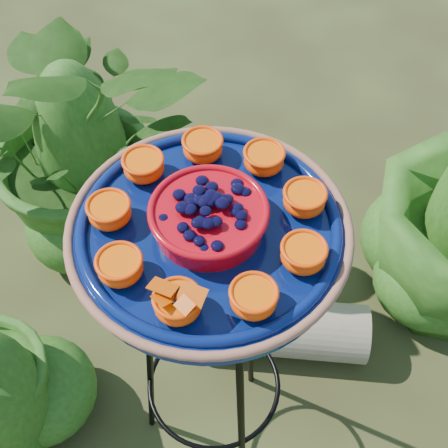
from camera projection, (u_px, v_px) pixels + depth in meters
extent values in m
plane|color=black|center=(231.00, 406.00, 1.88)|extent=(20.00, 20.00, 0.00)
torus|color=black|center=(210.00, 246.00, 1.11)|extent=(0.34, 0.34, 0.02)
torus|color=black|center=(214.00, 384.00, 1.59)|extent=(0.43, 0.43, 0.01)
cylinder|color=black|center=(249.00, 314.00, 1.55)|extent=(0.04, 0.09, 0.93)
cylinder|color=black|center=(150.00, 354.00, 1.48)|extent=(0.09, 0.03, 0.93)
cylinder|color=black|center=(241.00, 417.00, 1.39)|extent=(0.07, 0.08, 0.93)
cylinder|color=#061550|center=(209.00, 235.00, 1.08)|extent=(0.60, 0.60, 0.04)
torus|color=#996645|center=(209.00, 228.00, 1.07)|extent=(0.50, 0.50, 0.02)
torus|color=#061550|center=(209.00, 227.00, 1.06)|extent=(0.46, 0.46, 0.02)
cylinder|color=#B90611|center=(209.00, 219.00, 1.05)|extent=(0.23, 0.23, 0.05)
torus|color=#B90611|center=(209.00, 210.00, 1.03)|extent=(0.20, 0.20, 0.01)
ellipsoid|color=black|center=(208.00, 208.00, 1.03)|extent=(0.16, 0.16, 0.03)
ellipsoid|color=#FF5402|center=(303.00, 256.00, 1.01)|extent=(0.07, 0.07, 0.04)
cylinder|color=#FF6F05|center=(304.00, 250.00, 0.99)|extent=(0.07, 0.07, 0.01)
ellipsoid|color=#FF5402|center=(304.00, 201.00, 1.08)|extent=(0.07, 0.07, 0.04)
cylinder|color=#FF6F05|center=(305.00, 194.00, 1.06)|extent=(0.07, 0.07, 0.01)
ellipsoid|color=#FF5402|center=(264.00, 161.00, 1.14)|extent=(0.07, 0.07, 0.04)
cylinder|color=#FF6F05|center=(264.00, 154.00, 1.12)|extent=(0.07, 0.07, 0.01)
ellipsoid|color=#FF5402|center=(203.00, 149.00, 1.16)|extent=(0.07, 0.07, 0.04)
cylinder|color=#FF6F05|center=(203.00, 142.00, 1.14)|extent=(0.07, 0.07, 0.01)
ellipsoid|color=#FF5402|center=(144.00, 168.00, 1.13)|extent=(0.07, 0.07, 0.04)
cylinder|color=#FF6F05|center=(143.00, 161.00, 1.11)|extent=(0.07, 0.07, 0.01)
ellipsoid|color=#FF5402|center=(110.00, 213.00, 1.06)|extent=(0.07, 0.07, 0.04)
cylinder|color=#FF6F05|center=(108.00, 207.00, 1.05)|extent=(0.07, 0.07, 0.01)
ellipsoid|color=#FF5402|center=(120.00, 268.00, 0.99)|extent=(0.07, 0.07, 0.04)
cylinder|color=#FF6F05|center=(119.00, 262.00, 0.98)|extent=(0.07, 0.07, 0.01)
ellipsoid|color=#FF5402|center=(178.00, 305.00, 0.95)|extent=(0.07, 0.07, 0.04)
cylinder|color=#FF6F05|center=(177.00, 299.00, 0.94)|extent=(0.07, 0.07, 0.01)
ellipsoid|color=#FF5402|center=(253.00, 300.00, 0.96)|extent=(0.07, 0.07, 0.04)
cylinder|color=#FF6F05|center=(254.00, 293.00, 0.94)|extent=(0.07, 0.07, 0.01)
cylinder|color=black|center=(177.00, 295.00, 0.93)|extent=(0.01, 0.03, 0.00)
cube|color=#EF4904|center=(163.00, 287.00, 0.93)|extent=(0.05, 0.03, 0.01)
cube|color=#EF4904|center=(192.00, 295.00, 0.92)|extent=(0.05, 0.03, 0.01)
cylinder|color=gray|center=(278.00, 327.00, 1.95)|extent=(0.57, 0.29, 0.18)
imported|color=#234A13|center=(79.00, 133.00, 1.97)|extent=(1.01, 0.96, 0.90)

